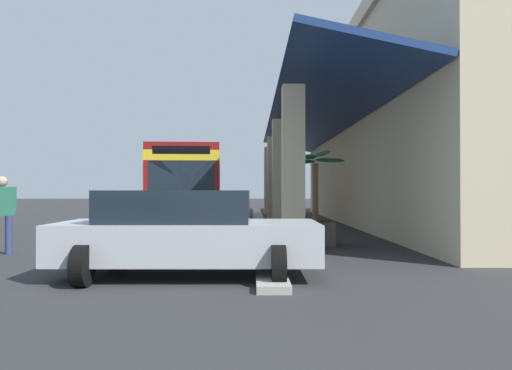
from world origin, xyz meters
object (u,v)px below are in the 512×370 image
Objects in this scene: transit_bus at (191,181)px; potted_palm at (315,224)px; parked_sedan_silver at (185,232)px; pedestrian at (2,210)px.

potted_palm is at bearing 26.35° from transit_bus.
potted_palm is (-4.57, 2.83, -0.18)m from parked_sedan_silver.
pedestrian is at bearing -15.57° from transit_bus.
transit_bus is 6.34× the size of pedestrian.
transit_bus is at bearing 164.43° from pedestrian.
parked_sedan_silver is 2.47× the size of pedestrian.
transit_bus is 4.54× the size of potted_palm.
pedestrian is 0.72× the size of potted_palm.
transit_bus reaches higher than parked_sedan_silver.
parked_sedan_silver is 5.38m from pedestrian.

